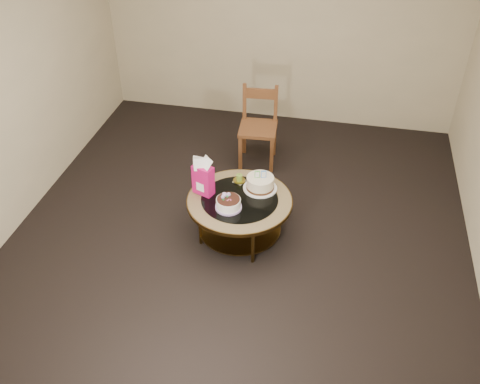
% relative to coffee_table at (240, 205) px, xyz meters
% --- Properties ---
extents(ground, '(5.00, 5.00, 0.00)m').
position_rel_coffee_table_xyz_m(ground, '(-0.00, 0.00, -0.38)').
color(ground, black).
rests_on(ground, ground).
extents(room_walls, '(4.52, 5.02, 2.61)m').
position_rel_coffee_table_xyz_m(room_walls, '(-0.00, 0.00, 1.16)').
color(room_walls, tan).
rests_on(room_walls, ground).
extents(coffee_table, '(1.02, 1.02, 0.46)m').
position_rel_coffee_table_xyz_m(coffee_table, '(0.00, 0.00, 0.00)').
color(coffee_table, '#563D18').
rests_on(coffee_table, ground).
extents(decorated_cake, '(0.25, 0.25, 0.15)m').
position_rel_coffee_table_xyz_m(decorated_cake, '(-0.07, -0.16, 0.13)').
color(decorated_cake, '#B294D2').
rests_on(decorated_cake, coffee_table).
extents(cream_cake, '(0.33, 0.33, 0.21)m').
position_rel_coffee_table_xyz_m(cream_cake, '(0.16, 0.20, 0.15)').
color(cream_cake, white).
rests_on(cream_cake, coffee_table).
extents(gift_bag, '(0.22, 0.19, 0.39)m').
position_rel_coffee_table_xyz_m(gift_bag, '(-0.36, 0.02, 0.27)').
color(gift_bag, '#D9146D').
rests_on(gift_bag, coffee_table).
extents(pillar_candle, '(0.13, 0.13, 0.09)m').
position_rel_coffee_table_xyz_m(pillar_candle, '(-0.06, 0.27, 0.11)').
color(pillar_candle, '#DCBA5A').
rests_on(pillar_candle, coffee_table).
extents(dining_chair, '(0.46, 0.46, 0.92)m').
position_rel_coffee_table_xyz_m(dining_chair, '(-0.07, 1.38, 0.09)').
color(dining_chair, brown).
rests_on(dining_chair, ground).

